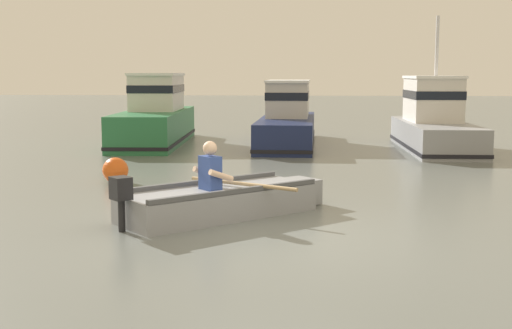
{
  "coord_description": "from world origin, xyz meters",
  "views": [
    {
      "loc": [
        0.44,
        -8.92,
        2.2
      ],
      "look_at": [
        -0.44,
        3.2,
        0.55
      ],
      "focal_mm": 46.82,
      "sensor_mm": 36.0,
      "label": 1
    }
  ],
  "objects_px": {
    "rowboat_with_person": "(222,200)",
    "mooring_buoy": "(115,170)",
    "moored_boat_grey": "(434,122)",
    "moored_boat_navy": "(288,121)",
    "moored_boat_green": "(155,117)"
  },
  "relations": [
    {
      "from": "moored_boat_grey",
      "to": "mooring_buoy",
      "type": "relative_size",
      "value": 10.87
    },
    {
      "from": "rowboat_with_person",
      "to": "moored_boat_grey",
      "type": "height_order",
      "value": "moored_boat_grey"
    },
    {
      "from": "rowboat_with_person",
      "to": "moored_boat_grey",
      "type": "bearing_deg",
      "value": 62.52
    },
    {
      "from": "moored_boat_green",
      "to": "moored_boat_grey",
      "type": "bearing_deg",
      "value": -6.67
    },
    {
      "from": "moored_boat_grey",
      "to": "mooring_buoy",
      "type": "height_order",
      "value": "moored_boat_grey"
    },
    {
      "from": "mooring_buoy",
      "to": "moored_boat_grey",
      "type": "bearing_deg",
      "value": 41.57
    },
    {
      "from": "rowboat_with_person",
      "to": "mooring_buoy",
      "type": "distance_m",
      "value": 3.93
    },
    {
      "from": "moored_boat_green",
      "to": "moored_boat_navy",
      "type": "height_order",
      "value": "moored_boat_green"
    },
    {
      "from": "moored_boat_navy",
      "to": "moored_boat_grey",
      "type": "relative_size",
      "value": 1.16
    },
    {
      "from": "moored_boat_navy",
      "to": "mooring_buoy",
      "type": "xyz_separation_m",
      "value": [
        -3.29,
        -7.83,
        -0.48
      ]
    },
    {
      "from": "rowboat_with_person",
      "to": "moored_boat_green",
      "type": "xyz_separation_m",
      "value": [
        -3.46,
        10.75,
        0.58
      ]
    },
    {
      "from": "moored_boat_grey",
      "to": "mooring_buoy",
      "type": "xyz_separation_m",
      "value": [
        -7.63,
        -6.76,
        -0.53
      ]
    },
    {
      "from": "rowboat_with_person",
      "to": "mooring_buoy",
      "type": "height_order",
      "value": "rowboat_with_person"
    },
    {
      "from": "moored_boat_green",
      "to": "mooring_buoy",
      "type": "relative_size",
      "value": 12.22
    },
    {
      "from": "moored_boat_navy",
      "to": "moored_boat_grey",
      "type": "xyz_separation_m",
      "value": [
        4.33,
        -1.07,
        0.05
      ]
    }
  ]
}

